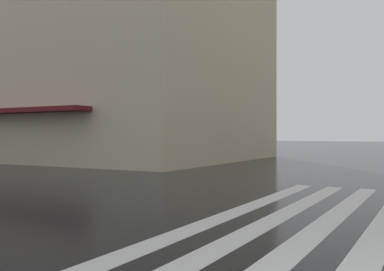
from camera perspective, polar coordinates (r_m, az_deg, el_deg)
zebra_crossing at (r=8.52m, az=16.39°, el=-11.43°), size 13.00×4.50×0.01m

